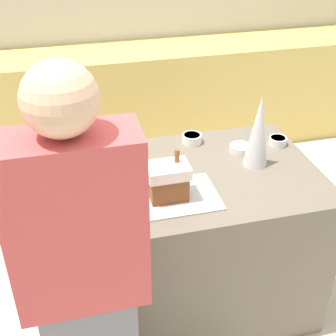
# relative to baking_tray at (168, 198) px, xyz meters

# --- Properties ---
(ground_plane) EXTENTS (12.00, 12.00, 0.00)m
(ground_plane) POSITION_rel_baking_tray_xyz_m (0.09, 0.17, -0.90)
(ground_plane) COLOR beige
(back_cabinet_block) EXTENTS (6.00, 0.60, 0.94)m
(back_cabinet_block) POSITION_rel_baking_tray_xyz_m (0.09, 2.10, -0.43)
(back_cabinet_block) COLOR #DBBC60
(back_cabinet_block) RESTS_ON ground_plane
(kitchen_island) EXTENTS (1.49, 0.87, 0.89)m
(kitchen_island) POSITION_rel_baking_tray_xyz_m (0.09, 0.17, -0.45)
(kitchen_island) COLOR #6B6051
(kitchen_island) RESTS_ON ground_plane
(baking_tray) EXTENTS (0.48, 0.31, 0.01)m
(baking_tray) POSITION_rel_baking_tray_xyz_m (0.00, 0.00, 0.00)
(baking_tray) COLOR silver
(baking_tray) RESTS_ON kitchen_island
(gingerbread_house) EXTENTS (0.20, 0.14, 0.24)m
(gingerbread_house) POSITION_rel_baking_tray_xyz_m (0.00, 0.00, 0.10)
(gingerbread_house) COLOR brown
(gingerbread_house) RESTS_ON baking_tray
(decorative_tree) EXTENTS (0.13, 0.13, 0.39)m
(decorative_tree) POSITION_rel_baking_tray_xyz_m (0.52, 0.19, 0.19)
(decorative_tree) COLOR silver
(decorative_tree) RESTS_ON kitchen_island
(candy_bowl_near_tray_left) EXTENTS (0.11, 0.11, 0.05)m
(candy_bowl_near_tray_left) POSITION_rel_baking_tray_xyz_m (-0.28, 0.18, 0.02)
(candy_bowl_near_tray_left) COLOR white
(candy_bowl_near_tray_left) RESTS_ON kitchen_island
(candy_bowl_beside_tree) EXTENTS (0.12, 0.12, 0.05)m
(candy_bowl_beside_tree) POSITION_rel_baking_tray_xyz_m (-0.15, 0.39, 0.02)
(candy_bowl_beside_tree) COLOR white
(candy_bowl_beside_tree) RESTS_ON kitchen_island
(candy_bowl_behind_tray) EXTENTS (0.09, 0.09, 0.05)m
(candy_bowl_behind_tray) POSITION_rel_baking_tray_xyz_m (-0.58, 0.31, 0.02)
(candy_bowl_behind_tray) COLOR white
(candy_bowl_behind_tray) RESTS_ON kitchen_island
(candy_bowl_center_rear) EXTENTS (0.11, 0.11, 0.05)m
(candy_bowl_center_rear) POSITION_rel_baking_tray_xyz_m (0.27, 0.50, 0.02)
(candy_bowl_center_rear) COLOR white
(candy_bowl_center_rear) RESTS_ON kitchen_island
(candy_bowl_front_corner) EXTENTS (0.12, 0.12, 0.04)m
(candy_bowl_front_corner) POSITION_rel_baking_tray_xyz_m (0.50, 0.33, 0.02)
(candy_bowl_front_corner) COLOR silver
(candy_bowl_front_corner) RESTS_ON kitchen_island
(candy_bowl_far_right) EXTENTS (0.10, 0.10, 0.04)m
(candy_bowl_far_right) POSITION_rel_baking_tray_xyz_m (0.73, 0.35, 0.02)
(candy_bowl_far_right) COLOR white
(candy_bowl_far_right) RESTS_ON kitchen_island
(mug) EXTENTS (0.08, 0.08, 0.08)m
(mug) POSITION_rel_baking_tray_xyz_m (-0.29, 0.37, 0.04)
(mug) COLOR #2D2D33
(mug) RESTS_ON kitchen_island
(person) EXTENTS (0.46, 0.58, 1.77)m
(person) POSITION_rel_baking_tray_xyz_m (-0.44, -0.47, 0.02)
(person) COLOR slate
(person) RESTS_ON ground_plane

